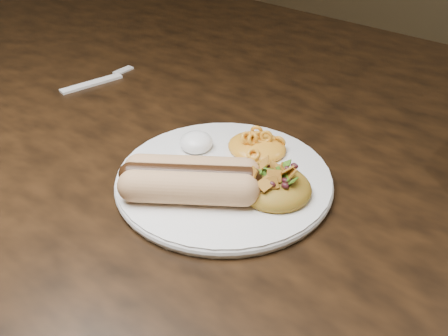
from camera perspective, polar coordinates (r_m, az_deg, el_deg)
The scene contains 7 objects.
table at distance 0.79m, azimuth 1.08°, elevation 0.03°, with size 1.60×0.90×0.75m.
plate at distance 0.59m, azimuth 0.00°, elevation -1.31°, with size 0.24×0.24×0.01m, color white.
hotdog at distance 0.55m, azimuth -3.71°, elevation -1.17°, with size 0.12×0.13×0.03m.
mac_and_cheese at distance 0.63m, azimuth 3.64°, elevation 3.04°, with size 0.07×0.07×0.03m, color orange.
sour_cream at distance 0.63m, azimuth -3.05°, elevation 3.14°, with size 0.04×0.04×0.02m, color white.
taco_salad at distance 0.56m, azimuth 5.49°, elevation -1.46°, with size 0.08×0.08×0.04m.
fork at distance 0.85m, azimuth -14.21°, elevation 8.91°, with size 0.02×0.13×0.00m, color white.
Camera 1 is at (0.40, -0.52, 1.10)m, focal length 42.00 mm.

